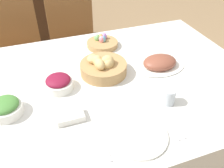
% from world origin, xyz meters
% --- Properties ---
extents(ground_plane, '(12.00, 12.00, 0.00)m').
position_xyz_m(ground_plane, '(0.00, 0.00, 0.00)').
color(ground_plane, '#937551').
extents(dining_table, '(1.72, 1.19, 0.74)m').
position_xyz_m(dining_table, '(0.00, 0.00, 0.37)').
color(dining_table, silver).
rests_on(dining_table, ground).
extents(chair_far_center, '(0.44, 0.44, 0.93)m').
position_xyz_m(chair_far_center, '(0.02, 0.96, 0.50)').
color(chair_far_center, brown).
rests_on(chair_far_center, ground).
extents(chair_far_left, '(0.46, 0.46, 0.93)m').
position_xyz_m(chair_far_left, '(-0.50, 0.96, 0.50)').
color(chair_far_left, brown).
rests_on(chair_far_left, ground).
extents(sideboard, '(1.15, 0.44, 0.94)m').
position_xyz_m(sideboard, '(-0.24, 1.92, 0.47)').
color(sideboard, '#3D2616').
rests_on(sideboard, ground).
extents(bread_basket, '(0.27, 0.27, 0.12)m').
position_xyz_m(bread_basket, '(0.01, 0.07, 0.79)').
color(bread_basket, '#AD8451').
rests_on(bread_basket, dining_table).
extents(egg_basket, '(0.21, 0.21, 0.08)m').
position_xyz_m(egg_basket, '(0.10, 0.38, 0.76)').
color(egg_basket, '#AD8451').
rests_on(egg_basket, dining_table).
extents(ham_platter, '(0.32, 0.22, 0.08)m').
position_xyz_m(ham_platter, '(0.35, 0.02, 0.76)').
color(ham_platter, white).
rests_on(ham_platter, dining_table).
extents(beet_salad_bowl, '(0.15, 0.15, 0.08)m').
position_xyz_m(beet_salad_bowl, '(-0.26, 0.02, 0.78)').
color(beet_salad_bowl, white).
rests_on(beet_salad_bowl, dining_table).
extents(green_salad_bowl, '(0.15, 0.15, 0.08)m').
position_xyz_m(green_salad_bowl, '(-0.52, -0.09, 0.78)').
color(green_salad_bowl, white).
rests_on(green_salad_bowl, dining_table).
extents(dinner_plate, '(0.25, 0.25, 0.01)m').
position_xyz_m(dinner_plate, '(0.01, -0.42, 0.74)').
color(dinner_plate, white).
rests_on(dinner_plate, dining_table).
extents(fork, '(0.01, 0.16, 0.00)m').
position_xyz_m(fork, '(-0.14, -0.42, 0.74)').
color(fork, silver).
rests_on(fork, dining_table).
extents(knife, '(0.01, 0.16, 0.00)m').
position_xyz_m(knife, '(0.16, -0.42, 0.74)').
color(knife, silver).
rests_on(knife, dining_table).
extents(spoon, '(0.01, 0.16, 0.00)m').
position_xyz_m(spoon, '(0.19, -0.42, 0.74)').
color(spoon, silver).
rests_on(spoon, dining_table).
extents(drinking_cup, '(0.07, 0.07, 0.08)m').
position_xyz_m(drinking_cup, '(0.23, -0.27, 0.78)').
color(drinking_cup, silver).
rests_on(drinking_cup, dining_table).
extents(butter_dish, '(0.13, 0.08, 0.03)m').
position_xyz_m(butter_dish, '(-0.25, -0.22, 0.75)').
color(butter_dish, white).
rests_on(butter_dish, dining_table).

